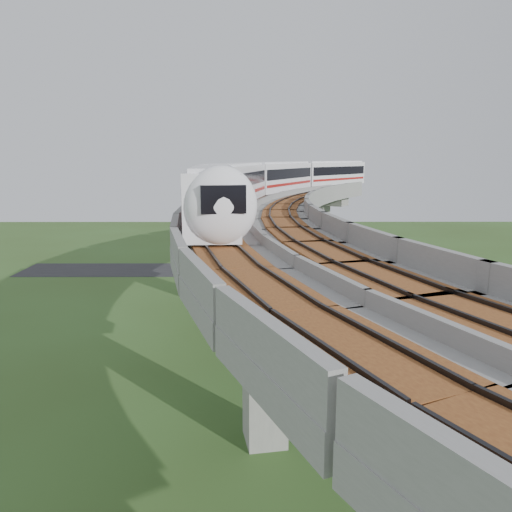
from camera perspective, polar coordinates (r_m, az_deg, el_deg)
The scene contains 15 objects.
ground at distance 37.10m, azimuth -0.78°, elevation -11.88°, with size 160.00×160.00×0.00m, color #354E1F.
dirt_lot at distance 37.81m, azimuth 21.45°, elevation -12.21°, with size 18.00×26.00×0.04m, color #7E765C.
asphalt_road at distance 65.76m, azimuth -0.54°, elevation -1.57°, with size 60.00×8.00×0.03m, color #232326.
viaduct at distance 34.74m, azimuth 5.53°, elevation 2.05°, with size 19.58×73.98×11.40m.
metro_train at distance 51.48m, azimuth 2.62°, elevation 8.70°, with size 21.44×58.64×3.64m.
fence at distance 37.99m, azimuth 14.34°, elevation -10.46°, with size 3.87×38.73×1.50m.
tree_0 at distance 60.22m, azimuth 11.59°, elevation -0.95°, with size 2.93×2.93×3.36m.
tree_1 at distance 53.04m, azimuth 9.97°, elevation -2.99°, with size 2.31×2.31×2.69m.
tree_2 at distance 45.61m, azimuth 8.10°, elevation -5.30°, with size 1.80×1.80×2.46m.
tree_3 at distance 39.02m, azimuth 10.13°, elevation -7.29°, with size 2.08×2.08×3.19m.
tree_4 at distance 33.53m, azimuth 10.64°, elevation -11.60°, with size 1.82×1.82×2.44m.
tree_5 at distance 27.07m, azimuth 14.45°, elevation -16.78°, with size 2.96×2.96×3.27m.
tree_6 at distance 23.24m, azimuth 25.84°, elevation -21.52°, with size 2.08×2.08×3.30m.
car_white at distance 33.41m, azimuth 15.36°, elevation -13.73°, with size 1.53×3.80×1.29m, color silver.
car_dark at distance 39.78m, azimuth 22.78°, elevation -10.20°, with size 1.64×4.04×1.17m, color black.
Camera 1 is at (0.36, -34.13, 14.54)m, focal length 35.00 mm.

